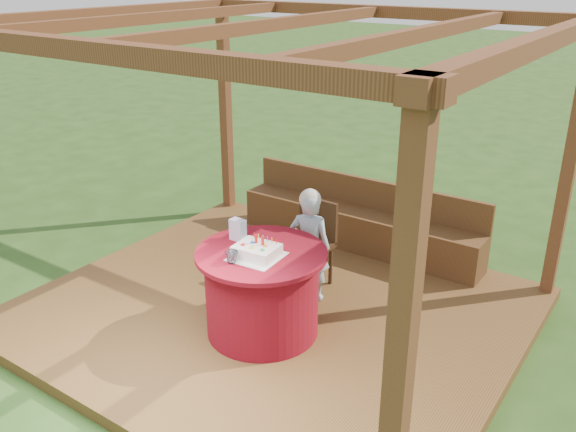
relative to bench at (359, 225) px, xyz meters
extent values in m
plane|color=#254717|center=(0.00, -1.72, -0.38)|extent=(60.00, 60.00, 0.00)
cube|color=brown|center=(0.00, -1.72, -0.32)|extent=(4.50, 4.00, 0.12)
cube|color=brown|center=(2.13, -3.60, 1.03)|extent=(0.12, 0.12, 2.60)
cube|color=brown|center=(-2.13, 0.16, 1.03)|extent=(0.12, 0.12, 2.60)
cube|color=brown|center=(2.13, 0.16, 1.03)|extent=(0.12, 0.12, 2.60)
cube|color=brown|center=(0.00, -3.60, 2.40)|extent=(4.50, 0.14, 0.12)
cube|color=brown|center=(0.00, 0.16, 2.40)|extent=(4.50, 0.14, 0.12)
cube|color=brown|center=(-2.13, -1.72, 2.40)|extent=(0.14, 4.00, 0.12)
cube|color=brown|center=(2.13, -1.72, 2.40)|extent=(0.14, 4.00, 0.12)
cube|color=brown|center=(-1.30, -1.72, 2.40)|extent=(0.10, 3.70, 0.10)
cube|color=brown|center=(0.00, -1.72, 2.40)|extent=(0.10, 3.70, 0.10)
cube|color=brown|center=(1.30, -1.72, 2.40)|extent=(0.10, 3.70, 0.10)
cube|color=brown|center=(0.00, -0.02, -0.04)|extent=(3.00, 0.42, 0.45)
cube|color=brown|center=(0.00, 0.16, 0.36)|extent=(3.00, 0.06, 0.35)
cylinder|color=maroon|center=(0.17, -2.12, 0.12)|extent=(1.01, 1.01, 0.77)
cylinder|color=maroon|center=(0.17, -2.12, 0.52)|extent=(1.16, 1.16, 0.04)
cube|color=#3B2312|center=(0.03, -1.17, 0.19)|extent=(0.46, 0.46, 0.05)
cylinder|color=#3B2312|center=(-0.16, -1.35, -0.04)|extent=(0.04, 0.04, 0.45)
cylinder|color=#3B2312|center=(0.20, -1.36, -0.04)|extent=(0.04, 0.04, 0.45)
cylinder|color=#3B2312|center=(-0.15, -0.99, -0.04)|extent=(0.04, 0.04, 0.45)
cylinder|color=#3B2312|center=(0.21, -1.00, -0.04)|extent=(0.04, 0.04, 0.45)
cube|color=#3B2312|center=(0.03, -0.97, 0.41)|extent=(0.45, 0.05, 0.45)
imported|color=#8EB5D4|center=(0.19, -1.37, 0.29)|extent=(0.47, 0.39, 1.12)
sphere|color=white|center=(0.19, -1.37, 0.79)|extent=(0.21, 0.21, 0.21)
cube|color=white|center=(0.20, -2.23, 0.55)|extent=(0.44, 0.44, 0.01)
cube|color=white|center=(0.20, -2.23, 0.60)|extent=(0.38, 0.31, 0.10)
cylinder|color=red|center=(0.17, -2.19, 0.69)|extent=(0.03, 0.03, 0.08)
cylinder|color=red|center=(0.24, -2.19, 0.69)|extent=(0.03, 0.03, 0.08)
sphere|color=red|center=(0.10, -2.29, 0.66)|extent=(0.04, 0.04, 0.04)
sphere|color=yellow|center=(0.20, -2.30, 0.66)|extent=(0.04, 0.04, 0.04)
sphere|color=green|center=(0.30, -2.28, 0.66)|extent=(0.04, 0.04, 0.04)
sphere|color=blue|center=(0.14, -2.21, 0.66)|extent=(0.04, 0.04, 0.04)
sphere|color=orange|center=(0.27, -2.20, 0.66)|extent=(0.04, 0.04, 0.04)
cube|color=#EA97CA|center=(-0.15, -2.05, 0.64)|extent=(0.14, 0.10, 0.20)
imported|color=silver|center=(0.10, -2.43, 0.60)|extent=(0.15, 0.15, 0.10)
camera|label=1|loc=(3.08, -5.91, 2.85)|focal=38.00mm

